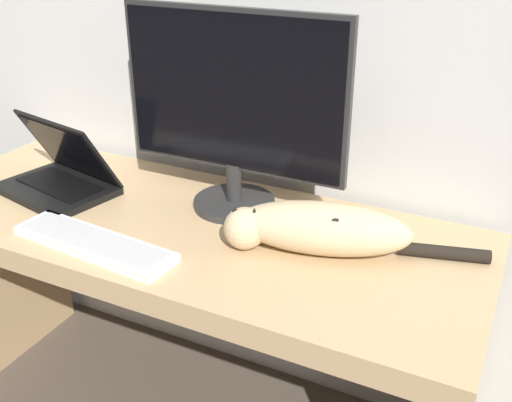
% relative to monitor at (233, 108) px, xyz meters
% --- Properties ---
extents(desk, '(1.55, 0.60, 0.71)m').
position_rel_monitor_xyz_m(desk, '(-0.09, -0.14, -0.42)').
color(desk, tan).
rests_on(desk, ground_plane).
extents(monitor, '(0.61, 0.22, 0.52)m').
position_rel_monitor_xyz_m(monitor, '(0.00, 0.00, 0.00)').
color(monitor, '#282828').
rests_on(monitor, desk).
extents(laptop, '(0.36, 0.29, 0.21)m').
position_rel_monitor_xyz_m(laptop, '(-0.49, -0.13, -0.23)').
color(laptop, black).
rests_on(laptop, desk).
extents(external_keyboard, '(0.44, 0.15, 0.02)m').
position_rel_monitor_xyz_m(external_keyboard, '(-0.20, -0.34, -0.26)').
color(external_keyboard, white).
rests_on(external_keyboard, desk).
extents(cat, '(0.59, 0.25, 0.12)m').
position_rel_monitor_xyz_m(cat, '(0.28, -0.13, -0.21)').
color(cat, '#D1B284').
rests_on(cat, desk).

